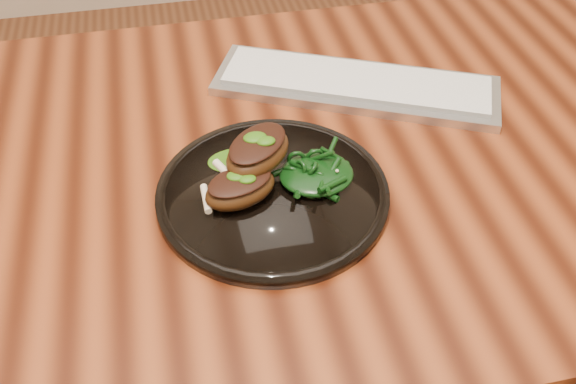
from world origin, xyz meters
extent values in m
cube|color=#381207|center=(0.00, 0.00, 0.73)|extent=(1.60, 0.80, 0.04)
cylinder|color=#35170C|center=(0.74, 0.34, 0.35)|extent=(0.06, 0.06, 0.71)
cylinder|color=black|center=(-0.03, -0.09, 0.76)|extent=(0.30, 0.30, 0.02)
torus|color=black|center=(-0.03, -0.09, 0.76)|extent=(0.29, 0.29, 0.01)
cylinder|color=black|center=(-0.03, -0.09, 0.76)|extent=(0.20, 0.20, 0.00)
ellipsoid|color=#3D200B|center=(-0.07, -0.10, 0.78)|extent=(0.11, 0.09, 0.04)
ellipsoid|color=black|center=(-0.07, -0.10, 0.80)|extent=(0.10, 0.08, 0.01)
cylinder|color=beige|center=(-0.11, -0.10, 0.78)|extent=(0.01, 0.05, 0.01)
ellipsoid|color=#1E4F08|center=(-0.07, -0.10, 0.80)|extent=(0.03, 0.02, 0.01)
ellipsoid|color=#3D200B|center=(-0.04, -0.06, 0.80)|extent=(0.12, 0.12, 0.04)
ellipsoid|color=black|center=(-0.04, -0.06, 0.82)|extent=(0.11, 0.11, 0.01)
cylinder|color=beige|center=(-0.08, -0.08, 0.80)|extent=(0.03, 0.05, 0.01)
ellipsoid|color=#1E4F08|center=(-0.04, -0.06, 0.83)|extent=(0.03, 0.02, 0.01)
ellipsoid|color=#1E4F08|center=(-0.07, -0.02, 0.77)|extent=(0.08, 0.05, 0.00)
ellipsoid|color=black|center=(0.03, -0.08, 0.78)|extent=(0.10, 0.08, 0.02)
cube|color=#B5B8BA|center=(0.14, 0.13, 0.76)|extent=(0.45, 0.30, 0.01)
cube|color=white|center=(0.14, 0.13, 0.77)|extent=(0.41, 0.26, 0.01)
camera|label=1|loc=(-0.13, -0.67, 1.32)|focal=40.00mm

